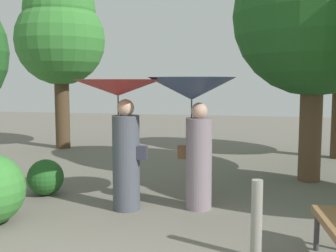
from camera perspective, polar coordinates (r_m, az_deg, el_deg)
person_left at (r=6.07m, az=-6.49°, el=1.54°), size 1.30×1.30×1.92m
person_right at (r=6.07m, az=3.57°, el=2.33°), size 1.29×1.29×1.95m
tree_mid_left at (r=12.13m, az=-14.66°, el=12.51°), size 2.48×2.48×4.84m
tree_far_back at (r=8.35m, az=19.65°, el=16.06°), size 3.00×3.00×5.15m
bush_path_left at (r=7.24m, az=-16.53°, el=-6.80°), size 0.60×0.60×0.60m
path_marker_post at (r=4.61m, az=12.12°, el=-12.48°), size 0.12×0.12×0.86m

